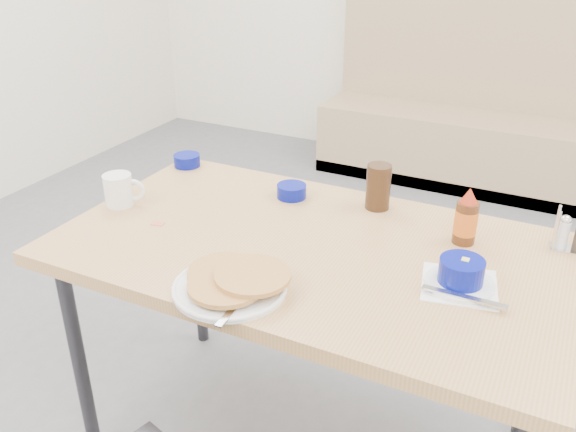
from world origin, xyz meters
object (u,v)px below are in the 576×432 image
at_px(booth_bench, 474,127).
at_px(amber_tumbler, 378,187).
at_px(coffee_mug, 120,190).
at_px(creamer_bowl, 187,160).
at_px(grits_setting, 461,275).
at_px(syrup_bottle, 466,219).
at_px(pancake_plate, 232,282).
at_px(dining_table, 310,264).
at_px(condiment_caddy, 571,236).
at_px(butter_bowl, 292,191).

xyz_separation_m(booth_bench, amber_tumbler, (0.09, -2.23, 0.48)).
xyz_separation_m(coffee_mug, creamer_bowl, (-0.00, 0.36, -0.03)).
bearing_deg(grits_setting, syrup_bottle, 100.02).
relative_size(booth_bench, pancake_plate, 6.42).
bearing_deg(dining_table, amber_tumbler, 73.95).
bearing_deg(booth_bench, grits_setting, -80.81).
bearing_deg(grits_setting, creamer_bowl, 161.21).
bearing_deg(booth_bench, amber_tumbler, -87.75).
bearing_deg(syrup_bottle, dining_table, -151.87).
bearing_deg(creamer_bowl, condiment_caddy, -1.85).
bearing_deg(grits_setting, pancake_plate, -152.12).
height_order(grits_setting, syrup_bottle, syrup_bottle).
distance_m(booth_bench, creamer_bowl, 2.34).
relative_size(creamer_bowl, butter_bowl, 0.99).
bearing_deg(pancake_plate, syrup_bottle, 47.37).
height_order(dining_table, butter_bowl, butter_bowl).
bearing_deg(grits_setting, butter_bowl, 154.52).
bearing_deg(pancake_plate, grits_setting, 27.88).
height_order(dining_table, grits_setting, grits_setting).
relative_size(pancake_plate, syrup_bottle, 1.80).
bearing_deg(amber_tumbler, condiment_caddy, -1.69).
bearing_deg(dining_table, grits_setting, -4.04).
bearing_deg(butter_bowl, grits_setting, -25.48).
distance_m(dining_table, grits_setting, 0.43).
xyz_separation_m(pancake_plate, grits_setting, (0.49, 0.26, 0.01)).
bearing_deg(condiment_caddy, grits_setting, -130.41).
relative_size(condiment_caddy, syrup_bottle, 0.71).
height_order(butter_bowl, syrup_bottle, syrup_bottle).
height_order(booth_bench, creamer_bowl, booth_bench).
bearing_deg(amber_tumbler, creamer_bowl, 178.04).
height_order(booth_bench, amber_tumbler, booth_bench).
relative_size(dining_table, grits_setting, 6.07).
bearing_deg(butter_bowl, dining_table, -54.35).
height_order(creamer_bowl, butter_bowl, same).
xyz_separation_m(dining_table, creamer_bowl, (-0.64, 0.33, 0.08)).
height_order(booth_bench, butter_bowl, booth_bench).
bearing_deg(creamer_bowl, booth_bench, 73.83).
height_order(amber_tumbler, condiment_caddy, amber_tumbler).
bearing_deg(booth_bench, butter_bowl, -94.60).
relative_size(booth_bench, butter_bowl, 20.11).
distance_m(booth_bench, syrup_bottle, 2.41).
relative_size(grits_setting, amber_tumbler, 1.63).
bearing_deg(coffee_mug, grits_setting, 0.12).
xyz_separation_m(creamer_bowl, amber_tumbler, (0.73, -0.02, 0.05)).
xyz_separation_m(dining_table, grits_setting, (0.41, -0.03, 0.09)).
distance_m(amber_tumbler, syrup_bottle, 0.30).
bearing_deg(pancake_plate, dining_table, 75.29).
xyz_separation_m(pancake_plate, creamer_bowl, (-0.56, 0.62, 0.00)).
distance_m(pancake_plate, coffee_mug, 0.62).
distance_m(coffee_mug, condiment_caddy, 1.32).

